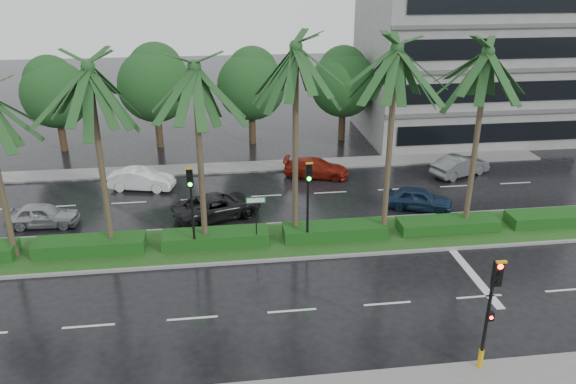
{
  "coord_description": "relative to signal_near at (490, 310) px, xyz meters",
  "views": [
    {
      "loc": [
        -2.62,
        -23.96,
        13.27
      ],
      "look_at": [
        0.68,
        1.5,
        2.5
      ],
      "focal_mm": 35.0,
      "sensor_mm": 36.0,
      "label": 1
    }
  ],
  "objects": [
    {
      "name": "palm_row",
      "position": [
        -7.24,
        10.41,
        5.84
      ],
      "size": [
        26.3,
        4.2,
        10.27
      ],
      "color": "#483B29",
      "rests_on": "median"
    },
    {
      "name": "car_grey",
      "position": [
        7.0,
        18.18,
        -1.83
      ],
      "size": [
        2.92,
        4.33,
        1.35
      ],
      "primitive_type": "imported",
      "rotation": [
        0.0,
        0.0,
        1.97
      ],
      "color": "#5C6062",
      "rests_on": "ground"
    },
    {
      "name": "far_sidewalk",
      "position": [
        -6.0,
        21.39,
        -2.44
      ],
      "size": [
        40.0,
        2.0,
        0.12
      ],
      "primitive_type": "cube",
      "color": "slate",
      "rests_on": "ground"
    },
    {
      "name": "ground",
      "position": [
        -6.0,
        9.39,
        -2.5
      ],
      "size": [
        120.0,
        120.0,
        0.0
      ],
      "primitive_type": "plane",
      "color": "black",
      "rests_on": "ground"
    },
    {
      "name": "car_red",
      "position": [
        -2.39,
        19.17,
        -1.89
      ],
      "size": [
        2.83,
        4.51,
        1.22
      ],
      "primitive_type": "imported",
      "rotation": [
        0.0,
        0.0,
        1.28
      ],
      "color": "maroon",
      "rests_on": "ground"
    },
    {
      "name": "hedge",
      "position": [
        -6.0,
        10.39,
        -2.05
      ],
      "size": [
        35.2,
        1.4,
        0.6
      ],
      "color": "#124013",
      "rests_on": "median"
    },
    {
      "name": "lane_markings",
      "position": [
        -2.96,
        8.96,
        -2.5
      ],
      "size": [
        34.0,
        13.06,
        0.01
      ],
      "color": "silver",
      "rests_on": "ground"
    },
    {
      "name": "car_white",
      "position": [
        -13.44,
        18.43,
        -1.85
      ],
      "size": [
        2.23,
        4.17,
        1.31
      ],
      "primitive_type": "imported",
      "rotation": [
        0.0,
        0.0,
        1.35
      ],
      "color": "white",
      "rests_on": "ground"
    },
    {
      "name": "building",
      "position": [
        11.0,
        27.39,
        3.5
      ],
      "size": [
        16.0,
        10.0,
        12.0
      ],
      "primitive_type": "cube",
      "color": "gray",
      "rests_on": "ground"
    },
    {
      "name": "signal_near",
      "position": [
        0.0,
        0.0,
        0.0
      ],
      "size": [
        0.34,
        0.45,
        4.36
      ],
      "color": "black",
      "rests_on": "near_sidewalk"
    },
    {
      "name": "median",
      "position": [
        -6.0,
        10.39,
        -2.42
      ],
      "size": [
        36.0,
        4.0,
        0.15
      ],
      "color": "gray",
      "rests_on": "ground"
    },
    {
      "name": "signal_median_right",
      "position": [
        -4.5,
        9.69,
        0.49
      ],
      "size": [
        0.34,
        0.42,
        4.36
      ],
      "color": "black",
      "rests_on": "median"
    },
    {
      "name": "signal_median_left",
      "position": [
        -10.0,
        9.69,
        0.49
      ],
      "size": [
        0.34,
        0.42,
        4.36
      ],
      "color": "black",
      "rests_on": "median"
    },
    {
      "name": "bg_trees",
      "position": [
        -5.32,
        26.98,
        2.29
      ],
      "size": [
        33.12,
        5.41,
        7.82
      ],
      "color": "#332217",
      "rests_on": "ground"
    },
    {
      "name": "car_darkgrey",
      "position": [
        -8.85,
        13.74,
        -1.83
      ],
      "size": [
        3.9,
        5.33,
        1.35
      ],
      "primitive_type": "imported",
      "rotation": [
        0.0,
        0.0,
        1.96
      ],
      "color": "black",
      "rests_on": "ground"
    },
    {
      "name": "car_blue",
      "position": [
        2.5,
        13.39,
        -1.87
      ],
      "size": [
        2.83,
        4.01,
        1.27
      ],
      "primitive_type": "imported",
      "rotation": [
        0.0,
        0.0,
        1.17
      ],
      "color": "#192E4B",
      "rests_on": "ground"
    },
    {
      "name": "car_silver",
      "position": [
        -18.08,
        13.85,
        -1.87
      ],
      "size": [
        1.69,
        3.78,
        1.26
      ],
      "primitive_type": "imported",
      "rotation": [
        0.0,
        0.0,
        1.51
      ],
      "color": "#9EA0A6",
      "rests_on": "ground"
    },
    {
      "name": "street_sign",
      "position": [
        -7.0,
        9.87,
        -0.38
      ],
      "size": [
        0.95,
        0.09,
        2.6
      ],
      "color": "black",
      "rests_on": "median"
    }
  ]
}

